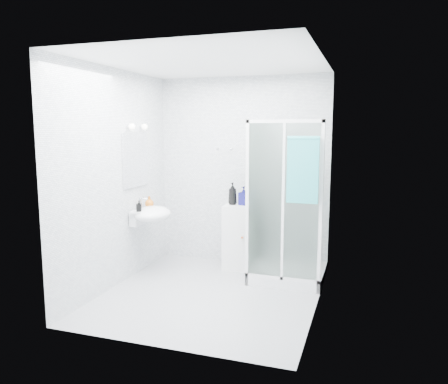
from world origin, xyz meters
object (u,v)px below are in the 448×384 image
(shower_enclosure, at_px, (281,245))
(shampoo_bottle_a, at_px, (233,194))
(wall_basin, at_px, (151,214))
(soap_dispenser_orange, at_px, (149,202))
(hand_towel, at_px, (303,168))
(shampoo_bottle_b, at_px, (244,196))
(storage_cabinet, at_px, (238,237))
(soap_dispenser_black, at_px, (139,206))

(shower_enclosure, distance_m, shampoo_bottle_a, 0.97)
(wall_basin, bearing_deg, soap_dispenser_orange, 123.81)
(wall_basin, relative_size, hand_towel, 0.74)
(shampoo_bottle_b, bearing_deg, soap_dispenser_orange, -157.02)
(wall_basin, xyz_separation_m, storage_cabinet, (1.01, 0.57, -0.36))
(hand_towel, distance_m, shampoo_bottle_a, 1.30)
(storage_cabinet, height_order, soap_dispenser_orange, soap_dispenser_orange)
(storage_cabinet, distance_m, soap_dispenser_black, 1.40)
(shampoo_bottle_a, relative_size, shampoo_bottle_b, 1.20)
(shower_enclosure, relative_size, soap_dispenser_black, 14.28)
(shampoo_bottle_a, xyz_separation_m, shampoo_bottle_b, (0.15, 0.02, -0.03))
(soap_dispenser_black, bearing_deg, storage_cabinet, 35.00)
(hand_towel, height_order, shampoo_bottle_b, hand_towel)
(storage_cabinet, xyz_separation_m, soap_dispenser_black, (-1.08, -0.75, 0.49))
(storage_cabinet, xyz_separation_m, soap_dispenser_orange, (-1.09, -0.45, 0.50))
(shampoo_bottle_b, relative_size, soap_dispenser_orange, 1.66)
(wall_basin, bearing_deg, shampoo_bottle_b, 29.44)
(shampoo_bottle_a, distance_m, soap_dispenser_orange, 1.12)
(soap_dispenser_orange, xyz_separation_m, soap_dispenser_black, (0.01, -0.30, -0.01))
(storage_cabinet, relative_size, soap_dispenser_orange, 5.81)
(hand_towel, relative_size, shampoo_bottle_a, 2.50)
(shower_enclosure, distance_m, hand_towel, 1.13)
(storage_cabinet, height_order, shampoo_bottle_a, shampoo_bottle_a)
(shampoo_bottle_a, relative_size, soap_dispenser_orange, 1.99)
(shampoo_bottle_a, height_order, soap_dispenser_black, shampoo_bottle_a)
(hand_towel, relative_size, soap_dispenser_black, 5.37)
(shampoo_bottle_a, bearing_deg, shampoo_bottle_b, 8.13)
(storage_cabinet, height_order, soap_dispenser_black, soap_dispenser_black)
(shower_enclosure, xyz_separation_m, wall_basin, (-1.66, -0.32, 0.35))
(soap_dispenser_black, bearing_deg, shower_enclosure, 16.14)
(shower_enclosure, height_order, shampoo_bottle_a, shower_enclosure)
(wall_basin, relative_size, shampoo_bottle_b, 2.24)
(soap_dispenser_orange, bearing_deg, shower_enclosure, 6.51)
(shower_enclosure, height_order, soap_dispenser_orange, shower_enclosure)
(hand_towel, bearing_deg, shampoo_bottle_a, 146.85)
(shower_enclosure, xyz_separation_m, soap_dispenser_black, (-1.72, -0.50, 0.49))
(storage_cabinet, xyz_separation_m, shampoo_bottle_b, (0.07, 0.04, 0.56))
(shower_enclosure, xyz_separation_m, storage_cabinet, (-0.65, 0.25, -0.01))
(shower_enclosure, bearing_deg, hand_towel, -52.85)
(storage_cabinet, distance_m, shampoo_bottle_a, 0.60)
(shower_enclosure, bearing_deg, soap_dispenser_orange, -173.49)
(storage_cabinet, distance_m, hand_towel, 1.54)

